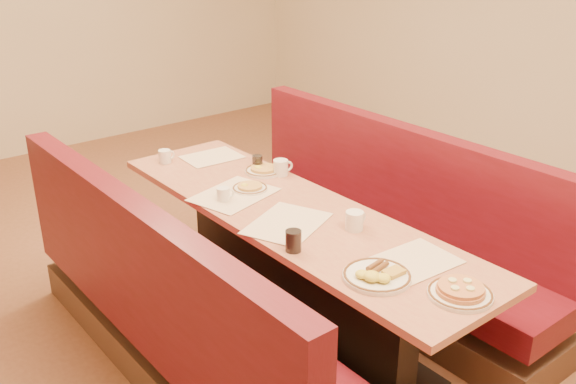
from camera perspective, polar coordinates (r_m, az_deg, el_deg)
ground at (r=3.82m, az=0.23°, el=-11.92°), size 8.00×8.00×0.00m
diner_table at (r=3.62m, az=0.24°, el=-7.06°), size 0.70×2.50×0.75m
booth_left at (r=3.28m, az=-9.92°, el=-11.19°), size 0.55×2.50×1.05m
booth_right at (r=4.07m, az=8.29°, el=-3.89°), size 0.55×2.50×1.05m
placemat_near_left at (r=3.29m, az=-0.09°, el=-2.80°), size 0.53×0.47×0.00m
placemat_near_right at (r=3.00m, az=11.10°, el=-6.06°), size 0.41×0.32×0.00m
placemat_far_left at (r=3.64m, az=-4.81°, el=-0.22°), size 0.52×0.44×0.00m
placemat_far_right at (r=4.24m, az=-6.78°, el=3.12°), size 0.38×0.29×0.00m
pancake_plate at (r=2.78m, az=15.07°, el=-8.56°), size 0.27×0.27×0.06m
eggs_plate at (r=2.83m, az=7.91°, el=-7.35°), size 0.30×0.30×0.06m
extra_plate_mid at (r=3.96m, az=-2.19°, el=1.97°), size 0.23×0.23×0.05m
extra_plate_far at (r=3.70m, az=-3.42°, el=0.39°), size 0.20×0.20×0.04m
coffee_mug_a at (r=3.24m, az=5.97°, el=-2.51°), size 0.13×0.09×0.10m
coffee_mug_b at (r=3.57m, az=-5.74°, el=-0.18°), size 0.10×0.07×0.08m
coffee_mug_c at (r=3.91m, az=-0.61°, el=2.22°), size 0.13×0.09×0.10m
coffee_mug_d at (r=4.18m, az=-10.87°, el=3.15°), size 0.11×0.08×0.08m
soda_tumbler_near at (r=3.01m, az=0.48°, el=-4.37°), size 0.08×0.08×0.11m
soda_tumbler_mid at (r=4.01m, az=-2.74°, el=2.67°), size 0.06×0.06×0.09m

